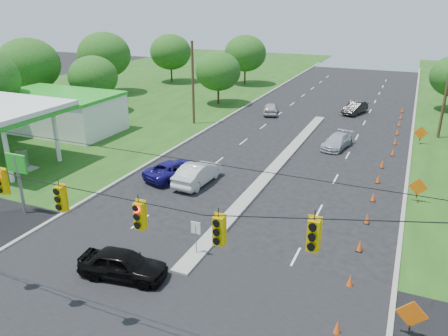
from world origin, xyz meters
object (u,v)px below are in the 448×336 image
at_px(gas_station, 50,111).
at_px(white_sedan, 198,173).
at_px(blue_pickup, 174,169).
at_px(black_sedan, 123,264).

height_order(gas_station, white_sedan, gas_station).
relative_size(gas_station, blue_pickup, 3.94).
bearing_deg(white_sedan, black_sedan, 102.35).
distance_m(black_sedan, white_sedan, 12.40).
bearing_deg(blue_pickup, black_sedan, 127.91).
relative_size(gas_station, black_sedan, 4.42).
bearing_deg(blue_pickup, white_sedan, -167.46).
distance_m(black_sedan, blue_pickup, 13.18).
bearing_deg(gas_station, white_sedan, -15.31).
distance_m(white_sedan, blue_pickup, 2.19).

